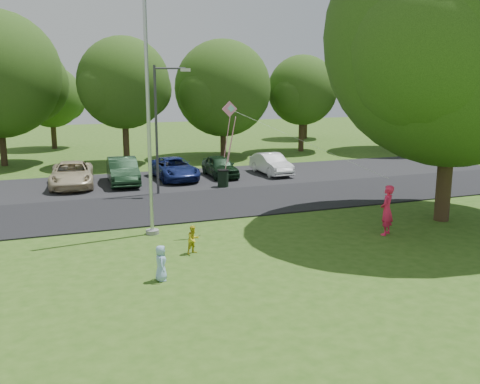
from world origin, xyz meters
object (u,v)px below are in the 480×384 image
object	(u,v)px
woman	(387,210)
kite	(234,122)
child_yellow	(193,240)
trash_can	(223,179)
flagpole	(149,125)
child_blue	(161,263)
street_lamp	(161,118)
big_tree	(455,44)

from	to	relation	value
woman	kite	distance (m)	6.68
child_yellow	kite	world-z (taller)	kite
trash_can	woman	world-z (taller)	woman
flagpole	child_blue	xyz separation A→B (m)	(-0.76, -4.94, -3.63)
street_lamp	big_tree	world-z (taller)	big_tree
street_lamp	child_yellow	world-z (taller)	street_lamp
street_lamp	big_tree	distance (m)	13.87
trash_can	child_blue	distance (m)	13.97
child_blue	kite	xyz separation A→B (m)	(3.75, 3.99, 3.72)
flagpole	kite	world-z (taller)	flagpole
child_yellow	child_blue	size ratio (longest dim) A/B	0.91
street_lamp	child_blue	distance (m)	12.68
big_tree	street_lamp	bearing A→B (deg)	136.16
street_lamp	trash_can	xyz separation A→B (m)	(3.47, 0.60, -3.42)
big_tree	kite	bearing A→B (deg)	170.69
child_yellow	trash_can	bearing A→B (deg)	43.48
street_lamp	woman	bearing A→B (deg)	-41.46
trash_can	big_tree	world-z (taller)	big_tree
street_lamp	child_blue	world-z (taller)	street_lamp
big_tree	kite	world-z (taller)	big_tree
flagpole	trash_can	xyz separation A→B (m)	(5.49, 7.55, -3.66)
child_yellow	child_blue	world-z (taller)	child_blue
flagpole	child_blue	size ratio (longest dim) A/B	9.28
flagpole	street_lamp	bearing A→B (deg)	73.80
flagpole	street_lamp	xyz separation A→B (m)	(2.02, 6.96, -0.24)
street_lamp	kite	bearing A→B (deg)	-66.06
street_lamp	kite	size ratio (longest dim) A/B	1.13
trash_can	child_blue	xyz separation A→B (m)	(-6.25, -12.49, 0.03)
flagpole	kite	xyz separation A→B (m)	(3.00, -0.95, 0.09)
kite	flagpole	bearing A→B (deg)	166.81
trash_can	woman	xyz separation A→B (m)	(2.83, -10.82, 0.46)
woman	child_yellow	distance (m)	7.52
child_blue	woman	bearing A→B (deg)	-71.21
woman	child_blue	distance (m)	9.24
trash_can	big_tree	distance (m)	13.51
trash_can	kite	world-z (taller)	kite
street_lamp	child_blue	xyz separation A→B (m)	(-2.78, -11.90, -3.38)
street_lamp	woman	size ratio (longest dim) A/B	3.40
street_lamp	woman	xyz separation A→B (m)	(6.30, -10.23, -2.96)
flagpole	woman	world-z (taller)	flagpole
trash_can	child_yellow	bearing A→B (deg)	-114.16
trash_can	child_yellow	size ratio (longest dim) A/B	1.02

